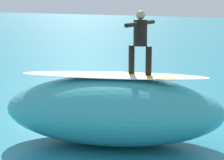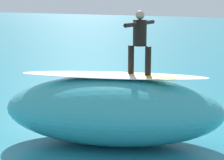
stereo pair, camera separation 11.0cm
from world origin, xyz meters
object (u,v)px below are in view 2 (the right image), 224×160
Objects in this scene: surfboard_riding at (139,76)px; surfer_paddling at (93,104)px; surfer_riding at (140,37)px; surfboard_paddling at (92,108)px.

surfboard_riding is 4.23m from surfer_paddling.
surfer_riding is 4.75m from surfer_paddling.
surfboard_riding is at bearing 96.32° from surfer_riding.
surfboard_riding is 1.60× the size of surfer_paddling.
surfboard_paddling is at bearing -37.62° from surfboard_riding.
surfer_paddling is at bearing -37.64° from surfer_riding.
surfer_riding reaches higher than surfboard_riding.
surfboard_paddling is 1.64× the size of surfer_paddling.
surfboard_riding is 4.42m from surfboard_paddling.
surfboard_riding is 0.98× the size of surfboard_paddling.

